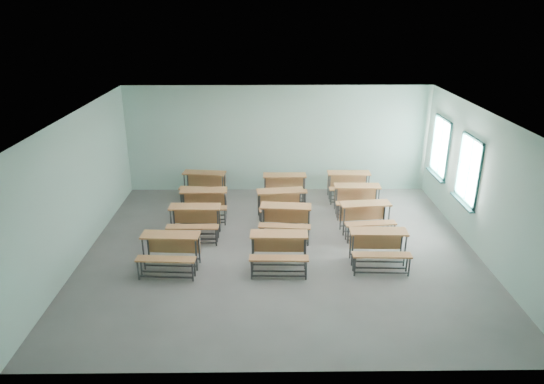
{
  "coord_description": "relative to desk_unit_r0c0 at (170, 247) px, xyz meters",
  "views": [
    {
      "loc": [
        -0.33,
        -10.04,
        5.38
      ],
      "look_at": [
        -0.2,
        1.2,
        1.0
      ],
      "focal_mm": 32.0,
      "sensor_mm": 36.0,
      "label": 1
    }
  ],
  "objects": [
    {
      "name": "room",
      "position": [
        2.49,
        0.84,
        1.08
      ],
      "size": [
        9.04,
        8.04,
        3.24
      ],
      "color": "slate",
      "rests_on": "ground"
    },
    {
      "name": "desk_unit_r3c2",
      "position": [
        4.48,
        4.03,
        0.0
      ],
      "size": [
        1.25,
        0.84,
        0.78
      ],
      "rotation": [
        0.0,
        0.0,
        -0.01
      ],
      "color": "#AD6D3E",
      "rests_on": "ground"
    },
    {
      "name": "desk_unit_r0c2",
      "position": [
        4.51,
        0.12,
        0.0
      ],
      "size": [
        1.27,
        0.87,
        0.78
      ],
      "rotation": [
        0.0,
        0.0,
        -0.03
      ],
      "color": "#AD6D3E",
      "rests_on": "ground"
    },
    {
      "name": "desk_unit_r1c0",
      "position": [
        0.31,
        1.55,
        0.0
      ],
      "size": [
        1.26,
        0.85,
        0.78
      ],
      "rotation": [
        0.0,
        0.0,
        -0.02
      ],
      "color": "#AD6D3E",
      "rests_on": "ground"
    },
    {
      "name": "desk_unit_r3c0",
      "position": [
        0.23,
        4.09,
        0.0
      ],
      "size": [
        1.34,
        0.98,
        0.78
      ],
      "rotation": [
        0.0,
        0.0,
        -0.13
      ],
      "color": "#AD6D3E",
      "rests_on": "ground"
    },
    {
      "name": "desk_unit_r1c1",
      "position": [
        2.53,
        1.56,
        0.0
      ],
      "size": [
        1.32,
        0.95,
        0.78
      ],
      "rotation": [
        0.0,
        0.0,
        -0.1
      ],
      "color": "#AD6D3E",
      "rests_on": "ground"
    },
    {
      "name": "desk_unit_r3c1",
      "position": [
        2.59,
        3.85,
        0.0
      ],
      "size": [
        1.24,
        0.83,
        0.78
      ],
      "rotation": [
        0.0,
        0.0,
        0.0
      ],
      "color": "#AD6D3E",
      "rests_on": "ground"
    },
    {
      "name": "desk_unit_r2c1",
      "position": [
        2.45,
        2.59,
        0.0
      ],
      "size": [
        1.33,
        0.97,
        0.78
      ],
      "rotation": [
        0.0,
        0.0,
        0.12
      ],
      "color": "#AD6D3E",
      "rests_on": "ground"
    },
    {
      "name": "desk_unit_r0c1",
      "position": [
        2.33,
        0.02,
        0.0
      ],
      "size": [
        1.26,
        0.87,
        0.78
      ],
      "rotation": [
        0.0,
        0.0,
        -0.03
      ],
      "color": "#AD6D3E",
      "rests_on": "ground"
    },
    {
      "name": "desk_unit_r0c0",
      "position": [
        0.0,
        0.0,
        0.0
      ],
      "size": [
        1.29,
        0.91,
        0.78
      ],
      "rotation": [
        0.0,
        0.0,
        -0.06
      ],
      "color": "#AD6D3E",
      "rests_on": "ground"
    },
    {
      "name": "desk_unit_r1c2",
      "position": [
        4.53,
        1.69,
        0.0
      ],
      "size": [
        1.32,
        0.95,
        0.78
      ],
      "rotation": [
        0.0,
        0.0,
        0.1
      ],
      "color": "#AD6D3E",
      "rests_on": "ground"
    },
    {
      "name": "desk_unit_r2c0",
      "position": [
        0.4,
        2.66,
        0.0
      ],
      "size": [
        1.27,
        0.88,
        0.78
      ],
      "rotation": [
        0.0,
        0.0,
        0.04
      ],
      "color": "#AD6D3E",
      "rests_on": "ground"
    },
    {
      "name": "desk_unit_r2c2",
      "position": [
        4.54,
        2.94,
        0.0
      ],
      "size": [
        1.26,
        0.86,
        0.78
      ],
      "rotation": [
        0.0,
        0.0,
        -0.02
      ],
      "color": "#AD6D3E",
      "rests_on": "ground"
    }
  ]
}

